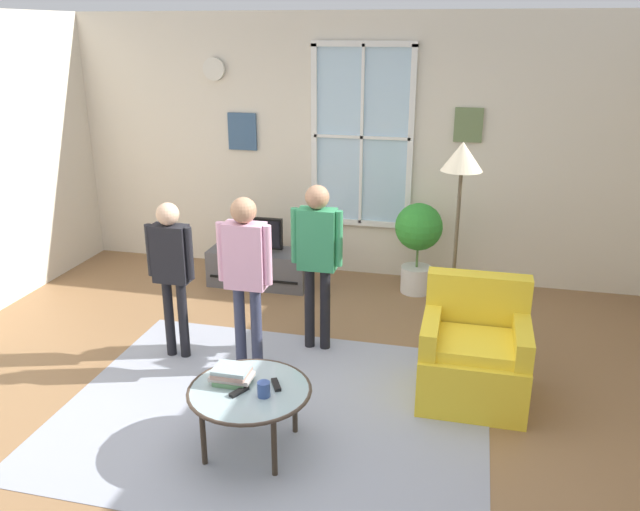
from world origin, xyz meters
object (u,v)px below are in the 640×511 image
at_px(person_green_shirt, 317,249).
at_px(potted_plant_by_window, 418,238).
at_px(coffee_table, 250,393).
at_px(remote_near_cup, 239,392).
at_px(cup, 264,389).
at_px(remote_near_books, 276,385).
at_px(armchair, 474,355).
at_px(person_pink_shirt, 246,266).
at_px(tv_stand, 259,268).
at_px(floor_lamp, 461,180).
at_px(book_stack, 232,375).
at_px(television, 258,233).
at_px(person_black_shirt, 172,263).

bearing_deg(person_green_shirt, potted_plant_by_window, 64.07).
relative_size(coffee_table, remote_near_cup, 5.68).
relative_size(cup, remote_near_books, 0.70).
bearing_deg(armchair, remote_near_cup, -143.47).
height_order(person_pink_shirt, potted_plant_by_window, person_pink_shirt).
bearing_deg(person_green_shirt, cup, -88.76).
relative_size(tv_stand, person_pink_shirt, 0.74).
bearing_deg(floor_lamp, tv_stand, 151.48).
distance_m(coffee_table, remote_near_books, 0.17).
distance_m(book_stack, cup, 0.27).
bearing_deg(television, person_pink_shirt, -73.87).
bearing_deg(coffee_table, television, 107.56).
bearing_deg(potted_plant_by_window, person_pink_shirt, -119.92).
relative_size(television, armchair, 0.60).
bearing_deg(armchair, cup, -140.19).
bearing_deg(potted_plant_by_window, remote_near_cup, -105.63).
bearing_deg(armchair, coffee_table, -144.18).
xyz_separation_m(person_black_shirt, floor_lamp, (2.19, 0.55, 0.67)).
relative_size(tv_stand, coffee_table, 1.33).
xyz_separation_m(remote_near_cup, person_green_shirt, (0.13, 1.52, 0.45)).
relative_size(remote_near_cup, person_green_shirt, 0.10).
bearing_deg(armchair, potted_plant_by_window, 107.41).
relative_size(coffee_table, person_pink_shirt, 0.56).
relative_size(tv_stand, remote_near_books, 7.55).
bearing_deg(person_pink_shirt, coffee_table, -69.83).
relative_size(tv_stand, person_green_shirt, 0.74).
bearing_deg(tv_stand, floor_lamp, -28.52).
bearing_deg(remote_near_books, book_stack, -175.70).
height_order(person_pink_shirt, floor_lamp, floor_lamp).
bearing_deg(person_green_shirt, remote_near_cup, -94.85).
height_order(television, cup, television).
bearing_deg(cup, floor_lamp, 57.25).
bearing_deg(floor_lamp, armchair, -71.78).
xyz_separation_m(book_stack, person_green_shirt, (0.22, 1.41, 0.40)).
distance_m(tv_stand, coffee_table, 2.85).
xyz_separation_m(tv_stand, person_black_shirt, (-0.16, -1.66, 0.63)).
distance_m(television, potted_plant_by_window, 1.65).
bearing_deg(coffee_table, person_pink_shirt, 110.17).
distance_m(remote_near_books, person_black_shirt, 1.57).
bearing_deg(coffee_table, person_black_shirt, 134.01).
distance_m(person_black_shirt, potted_plant_by_window, 2.59).
bearing_deg(coffee_table, remote_near_cup, -127.55).
xyz_separation_m(book_stack, person_black_shirt, (-0.88, 1.00, 0.33)).
bearing_deg(tv_stand, potted_plant_by_window, 6.82).
distance_m(coffee_table, book_stack, 0.17).
height_order(television, remote_near_books, television).
bearing_deg(remote_near_books, person_black_shirt, 140.08).
height_order(book_stack, remote_near_books, book_stack).
bearing_deg(tv_stand, person_pink_shirt, -73.89).
distance_m(tv_stand, person_black_shirt, 1.78).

